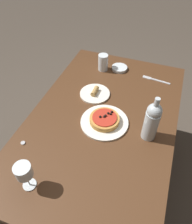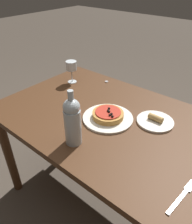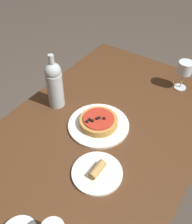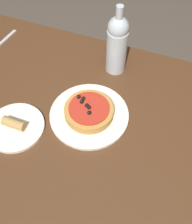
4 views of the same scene
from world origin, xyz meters
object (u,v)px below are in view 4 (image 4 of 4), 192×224
Objects in this scene: dining_table at (80,131)px; pizza at (89,111)px; dinner_plate at (89,115)px; wine_bottle at (117,44)px; side_plate at (15,127)px.

dining_table is 8.00× the size of pizza.
dinner_plate is at bearing 35.81° from dining_table.
dinner_plate is (0.03, 0.02, 0.10)m from dining_table.
pizza is (0.03, 0.02, 0.12)m from dining_table.
dinner_plate reaches higher than dining_table.
wine_bottle reaches higher than dining_table.
dining_table is 0.11m from dinner_plate.
wine_bottle is 0.47m from side_plate.
dinner_plate is at bearing -92.27° from wine_bottle.
wine_bottle reaches higher than side_plate.
side_plate reaches higher than dining_table.
wine_bottle reaches higher than dinner_plate.
pizza reaches higher than side_plate.
dinner_plate is at bearing -19.31° from pizza.
dinner_plate is 0.28m from wine_bottle.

